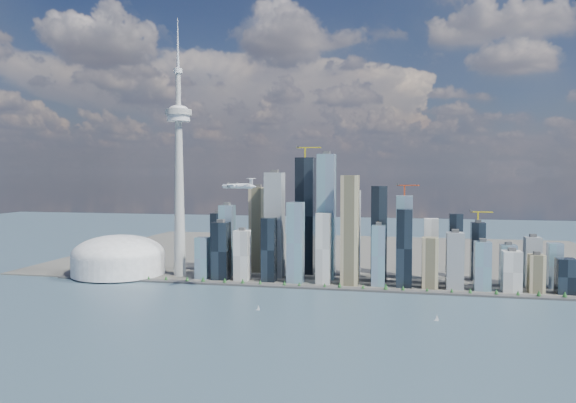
% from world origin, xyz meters
% --- Properties ---
extents(ground, '(4000.00, 4000.00, 0.00)m').
position_xyz_m(ground, '(0.00, 0.00, 0.00)').
color(ground, '#304455').
rests_on(ground, ground).
extents(seawall, '(1100.00, 22.00, 4.00)m').
position_xyz_m(seawall, '(0.00, 250.00, 2.00)').
color(seawall, '#383838').
rests_on(seawall, ground).
extents(land, '(1400.00, 900.00, 3.00)m').
position_xyz_m(land, '(0.00, 700.00, 1.50)').
color(land, '#4C4C47').
rests_on(land, ground).
extents(shoreline_trees, '(960.53, 7.20, 8.80)m').
position_xyz_m(shoreline_trees, '(0.00, 250.00, 8.78)').
color(shoreline_trees, '#3F2D1E').
rests_on(shoreline_trees, seawall).
extents(skyscraper_cluster, '(736.00, 142.00, 282.23)m').
position_xyz_m(skyscraper_cluster, '(59.61, 336.81, 88.10)').
color(skyscraper_cluster, black).
rests_on(skyscraper_cluster, land).
extents(needle_tower, '(56.00, 56.00, 550.50)m').
position_xyz_m(needle_tower, '(-300.00, 310.00, 235.84)').
color(needle_tower, '#A6A6A1').
rests_on(needle_tower, land).
extents(dome_stadium, '(200.00, 200.00, 86.00)m').
position_xyz_m(dome_stadium, '(-440.00, 300.00, 39.44)').
color(dome_stadium, '#B8B8B8').
rests_on(dome_stadium, land).
extents(airplane, '(74.49, 66.61, 18.64)m').
position_xyz_m(airplane, '(-115.92, 142.82, 202.82)').
color(airplane, white).
rests_on(airplane, ground).
extents(sailboat_west, '(6.98, 2.11, 9.70)m').
position_xyz_m(sailboat_west, '(-56.86, 60.74, 3.11)').
color(sailboat_west, silver).
rests_on(sailboat_west, ground).
extents(sailboat_east, '(7.86, 2.71, 10.87)m').
position_xyz_m(sailboat_east, '(227.30, 54.25, 3.49)').
color(sailboat_east, silver).
rests_on(sailboat_east, ground).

